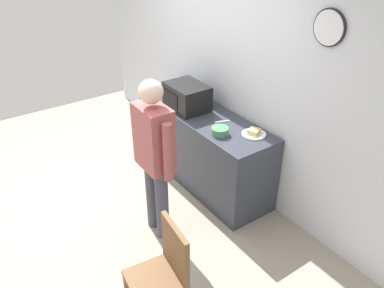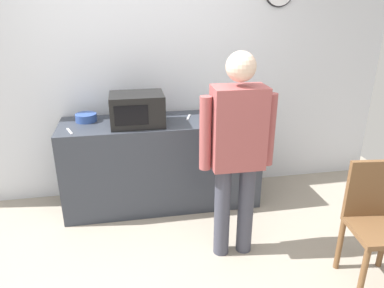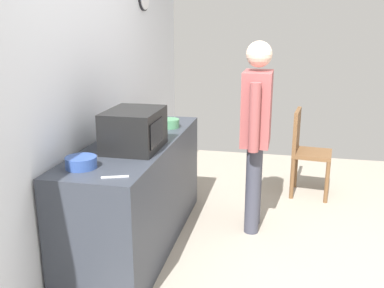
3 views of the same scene
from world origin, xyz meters
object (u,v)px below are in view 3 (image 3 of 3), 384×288
at_px(sandwich_plate, 147,119).
at_px(spoon_utensil, 115,177).
at_px(wooden_chair, 305,148).
at_px(cereal_bowl, 81,162).
at_px(person_standing, 256,124).
at_px(microwave, 134,130).
at_px(salad_bowl, 169,123).
at_px(fork_utensil, 141,131).

distance_m(sandwich_plate, spoon_utensil, 1.58).
bearing_deg(sandwich_plate, wooden_chair, -65.24).
bearing_deg(cereal_bowl, person_standing, -41.02).
height_order(microwave, wooden_chair, microwave).
xyz_separation_m(salad_bowl, cereal_bowl, (-1.22, 0.27, -0.00)).
height_order(sandwich_plate, wooden_chair, sandwich_plate).
relative_size(fork_utensil, person_standing, 0.10).
bearing_deg(cereal_bowl, wooden_chair, -35.65).
bearing_deg(sandwich_plate, salad_bowl, -126.20).
bearing_deg(spoon_utensil, person_standing, -29.91).
height_order(spoon_utensil, wooden_chair, wooden_chair).
distance_m(fork_utensil, person_standing, 1.01).
relative_size(cereal_bowl, person_standing, 0.12).
bearing_deg(sandwich_plate, microwave, -167.31).
bearing_deg(wooden_chair, spoon_utensil, 151.10).
relative_size(sandwich_plate, salad_bowl, 1.40).
bearing_deg(fork_utensil, salad_bowl, -43.68).
xyz_separation_m(sandwich_plate, spoon_utensil, (-1.55, -0.30, -0.02)).
distance_m(spoon_utensil, wooden_chair, 2.62).
bearing_deg(cereal_bowl, spoon_utensil, -113.69).
bearing_deg(spoon_utensil, sandwich_plate, 10.95).
bearing_deg(wooden_chair, cereal_bowl, 144.35).
relative_size(cereal_bowl, fork_utensil, 1.21).
bearing_deg(salad_bowl, wooden_chair, -53.85).
bearing_deg(cereal_bowl, salad_bowl, -12.53).
distance_m(salad_bowl, person_standing, 0.78).
height_order(cereal_bowl, spoon_utensil, cereal_bowl).
relative_size(spoon_utensil, wooden_chair, 0.18).
height_order(salad_bowl, fork_utensil, salad_bowl).
xyz_separation_m(salad_bowl, fork_utensil, (-0.21, 0.20, -0.04)).
xyz_separation_m(microwave, person_standing, (0.72, -0.86, -0.08)).
xyz_separation_m(cereal_bowl, wooden_chair, (2.14, -1.54, -0.42)).
distance_m(microwave, salad_bowl, 0.74).
distance_m(microwave, wooden_chair, 2.19).
bearing_deg(salad_bowl, spoon_utensil, -179.38).
xyz_separation_m(cereal_bowl, spoon_utensil, (-0.13, -0.29, -0.03)).
relative_size(microwave, spoon_utensil, 2.94).
xyz_separation_m(microwave, cereal_bowl, (-0.49, 0.19, -0.11)).
xyz_separation_m(microwave, spoon_utensil, (-0.62, -0.09, -0.15)).
distance_m(sandwich_plate, cereal_bowl, 1.43).
xyz_separation_m(person_standing, wooden_chair, (0.93, -0.48, -0.46)).
bearing_deg(person_standing, fork_utensil, 101.78).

